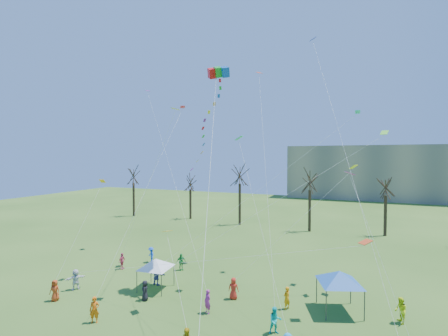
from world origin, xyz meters
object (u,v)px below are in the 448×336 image
at_px(distant_building, 401,173).
at_px(canopy_tent_blue, 339,277).
at_px(big_box_kite, 210,126).
at_px(canopy_tent_white, 156,263).

bearing_deg(distant_building, canopy_tent_blue, -100.18).
distance_m(big_box_kite, canopy_tent_blue, 15.82).
height_order(canopy_tent_white, canopy_tent_blue, canopy_tent_blue).
height_order(distant_building, canopy_tent_white, distant_building).
relative_size(distant_building, big_box_kite, 2.66).
height_order(distant_building, big_box_kite, big_box_kite).
bearing_deg(canopy_tent_blue, distant_building, 79.82).
relative_size(distant_building, canopy_tent_blue, 15.28).
distance_m(distant_building, canopy_tent_blue, 74.24).
xyz_separation_m(distant_building, canopy_tent_blue, (-13.09, -72.92, -4.84)).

